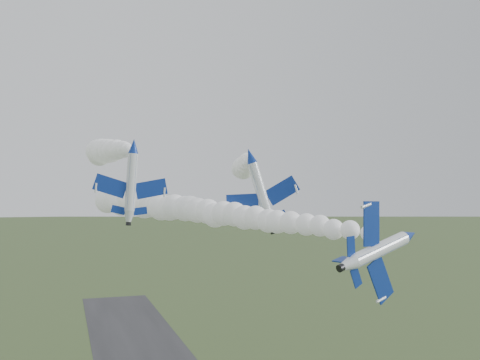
# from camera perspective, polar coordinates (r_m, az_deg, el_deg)

# --- Properties ---
(jet_lead) EXTENTS (5.12, 11.11, 9.16)m
(jet_lead) POSITION_cam_1_polar(r_m,az_deg,el_deg) (54.80, 17.72, -5.65)
(jet_lead) COLOR white
(smoke_trail_jet_lead) EXTENTS (30.02, 73.60, 5.35)m
(smoke_trail_jet_lead) POSITION_cam_1_polar(r_m,az_deg,el_deg) (85.14, -4.80, -3.28)
(smoke_trail_jet_lead) COLOR white
(jet_pair_left) EXTENTS (10.56, 12.70, 3.16)m
(jet_pair_left) POSITION_cam_1_polar(r_m,az_deg,el_deg) (79.67, -11.27, 3.59)
(jet_pair_left) COLOR white
(smoke_trail_jet_pair_left) EXTENTS (7.66, 55.01, 5.81)m
(smoke_trail_jet_pair_left) POSITION_cam_1_polar(r_m,az_deg,el_deg) (109.60, -13.74, 3.01)
(smoke_trail_jet_pair_left) COLOR white
(jet_pair_right) EXTENTS (11.35, 13.77, 4.39)m
(jet_pair_right) POSITION_cam_1_polar(r_m,az_deg,el_deg) (83.57, 1.09, 2.62)
(jet_pair_right) COLOR white
(smoke_trail_jet_pair_right) EXTENTS (25.05, 70.62, 5.73)m
(smoke_trail_jet_pair_right) POSITION_cam_1_polar(r_m,az_deg,el_deg) (122.75, 0.48, 1.58)
(smoke_trail_jet_pair_right) COLOR white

